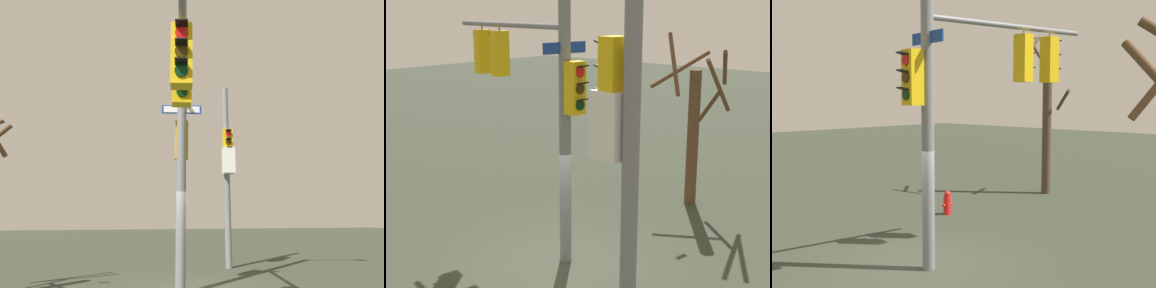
% 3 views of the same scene
% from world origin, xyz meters
% --- Properties ---
extents(ground_plane, '(80.00, 80.00, 0.00)m').
position_xyz_m(ground_plane, '(0.00, 0.00, 0.00)').
color(ground_plane, '#32392C').
extents(main_signal_pole_assembly, '(5.10, 3.59, 9.30)m').
position_xyz_m(main_signal_pole_assembly, '(0.80, -0.23, 4.83)').
color(main_signal_pole_assembly, slate).
rests_on(main_signal_pole_assembly, ground).
extents(fire_hydrant, '(0.38, 0.24, 0.73)m').
position_xyz_m(fire_hydrant, '(3.68, 2.90, 0.34)').
color(fire_hydrant, red).
rests_on(fire_hydrant, ground).
extents(bare_tree_behind_pole, '(1.75, 1.77, 5.90)m').
position_xyz_m(bare_tree_behind_pole, '(8.52, 2.56, 2.86)').
color(bare_tree_behind_pole, '#473928').
rests_on(bare_tree_behind_pole, ground).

